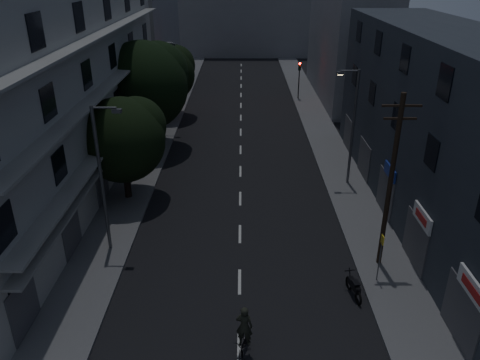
{
  "coord_description": "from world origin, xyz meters",
  "views": [
    {
      "loc": [
        0.09,
        -12.35,
        14.35
      ],
      "look_at": [
        0.0,
        12.0,
        3.0
      ],
      "focal_mm": 35.0,
      "sensor_mm": 36.0,
      "label": 1
    }
  ],
  "objects_px": {
    "cyclist": "(244,338)",
    "bus_stop_sign": "(381,250)",
    "utility_pole": "(391,180)",
    "motorcycle": "(354,287)"
  },
  "relations": [
    {
      "from": "utility_pole",
      "to": "bus_stop_sign",
      "type": "xyz_separation_m",
      "value": [
        -0.48,
        -1.47,
        -2.98
      ]
    },
    {
      "from": "bus_stop_sign",
      "to": "cyclist",
      "type": "height_order",
      "value": "bus_stop_sign"
    },
    {
      "from": "utility_pole",
      "to": "cyclist",
      "type": "distance_m",
      "value": 10.2
    },
    {
      "from": "utility_pole",
      "to": "bus_stop_sign",
      "type": "relative_size",
      "value": 3.56
    },
    {
      "from": "motorcycle",
      "to": "cyclist",
      "type": "distance_m",
      "value": 6.34
    },
    {
      "from": "bus_stop_sign",
      "to": "cyclist",
      "type": "relative_size",
      "value": 1.08
    },
    {
      "from": "utility_pole",
      "to": "motorcycle",
      "type": "xyz_separation_m",
      "value": [
        -1.86,
        -2.5,
        -4.41
      ]
    },
    {
      "from": "utility_pole",
      "to": "cyclist",
      "type": "height_order",
      "value": "utility_pole"
    },
    {
      "from": "cyclist",
      "to": "bus_stop_sign",
      "type": "bearing_deg",
      "value": 47.21
    },
    {
      "from": "utility_pole",
      "to": "bus_stop_sign",
      "type": "height_order",
      "value": "utility_pole"
    }
  ]
}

